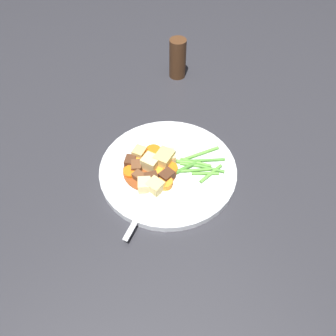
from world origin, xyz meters
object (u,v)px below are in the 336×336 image
at_px(dinner_plate, 168,170).
at_px(potato_chunk_2, 144,185).
at_px(carrot_slice_2, 160,157).
at_px(meat_chunk_3, 136,166).
at_px(meat_chunk_0, 167,176).
at_px(meat_chunk_1, 139,177).
at_px(carrot_slice_4, 142,161).
at_px(potato_chunk_1, 162,160).
at_px(pepper_mill, 178,58).
at_px(potato_chunk_3, 155,186).
at_px(potato_chunk_0, 169,156).
at_px(meat_chunk_2, 130,161).
at_px(potato_chunk_5, 151,163).
at_px(carrot_slice_1, 131,172).
at_px(potato_chunk_4, 139,153).
at_px(carrot_slice_5, 162,172).
at_px(fork, 148,200).
at_px(meat_chunk_4, 151,179).
at_px(carrot_slice_0, 153,152).
at_px(carrot_slice_6, 165,183).
at_px(carrot_slice_3, 170,169).

height_order(dinner_plate, potato_chunk_2, potato_chunk_2).
relative_size(carrot_slice_2, meat_chunk_3, 1.40).
height_order(meat_chunk_0, meat_chunk_1, meat_chunk_0).
relative_size(dinner_plate, meat_chunk_0, 10.24).
distance_m(carrot_slice_4, potato_chunk_1, 0.04).
height_order(carrot_slice_4, potato_chunk_2, potato_chunk_2).
bearing_deg(carrot_slice_2, pepper_mill, -129.66).
bearing_deg(potato_chunk_3, potato_chunk_0, -140.07).
distance_m(carrot_slice_2, meat_chunk_2, 0.06).
distance_m(potato_chunk_5, meat_chunk_2, 0.04).
height_order(carrot_slice_1, potato_chunk_4, potato_chunk_4).
bearing_deg(meat_chunk_1, carrot_slice_5, 166.90).
bearing_deg(dinner_plate, meat_chunk_2, -40.55).
xyz_separation_m(potato_chunk_1, potato_chunk_3, (0.05, 0.05, -0.00)).
relative_size(potato_chunk_5, fork, 0.21).
height_order(meat_chunk_4, pepper_mill, pepper_mill).
distance_m(carrot_slice_0, fork, 0.12).
distance_m(carrot_slice_6, potato_chunk_5, 0.06).
bearing_deg(meat_chunk_0, meat_chunk_3, -55.66).
bearing_deg(potato_chunk_1, potato_chunk_0, -165.71).
xyz_separation_m(potato_chunk_1, potato_chunk_2, (0.06, 0.03, -0.00)).
height_order(carrot_slice_0, carrot_slice_6, same).
relative_size(carrot_slice_6, meat_chunk_0, 1.05).
xyz_separation_m(meat_chunk_1, pepper_mill, (-0.26, -0.27, 0.03)).
bearing_deg(potato_chunk_1, potato_chunk_2, 28.88).
height_order(carrot_slice_2, potato_chunk_5, potato_chunk_5).
height_order(carrot_slice_6, meat_chunk_2, meat_chunk_2).
bearing_deg(carrot_slice_5, potato_chunk_5, -66.52).
bearing_deg(potato_chunk_1, dinner_plate, 108.06).
bearing_deg(dinner_plate, pepper_mill, -126.13).
bearing_deg(carrot_slice_3, potato_chunk_5, -46.35).
bearing_deg(potato_chunk_2, carrot_slice_4, -115.36).
bearing_deg(meat_chunk_0, potato_chunk_1, -108.71).
distance_m(carrot_slice_0, meat_chunk_2, 0.05).
xyz_separation_m(carrot_slice_0, meat_chunk_2, (0.05, -0.00, 0.00)).
distance_m(carrot_slice_4, potato_chunk_3, 0.08).
bearing_deg(dinner_plate, potato_chunk_4, -59.50).
bearing_deg(carrot_slice_2, carrot_slice_5, 64.41).
xyz_separation_m(potato_chunk_2, potato_chunk_5, (-0.04, -0.04, 0.00)).
xyz_separation_m(carrot_slice_3, potato_chunk_1, (0.00, -0.02, 0.01)).
height_order(potato_chunk_2, potato_chunk_4, same).
relative_size(potato_chunk_2, meat_chunk_0, 0.99).
relative_size(meat_chunk_3, pepper_mill, 0.24).
xyz_separation_m(carrot_slice_5, meat_chunk_2, (0.04, -0.06, 0.00)).
bearing_deg(meat_chunk_4, meat_chunk_1, -47.17).
xyz_separation_m(meat_chunk_0, meat_chunk_1, (0.05, -0.03, -0.00)).
xyz_separation_m(carrot_slice_2, meat_chunk_1, (0.06, 0.03, 0.00)).
bearing_deg(carrot_slice_2, carrot_slice_6, 68.02).
relative_size(meat_chunk_1, pepper_mill, 0.23).
relative_size(potato_chunk_0, potato_chunk_4, 1.17).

